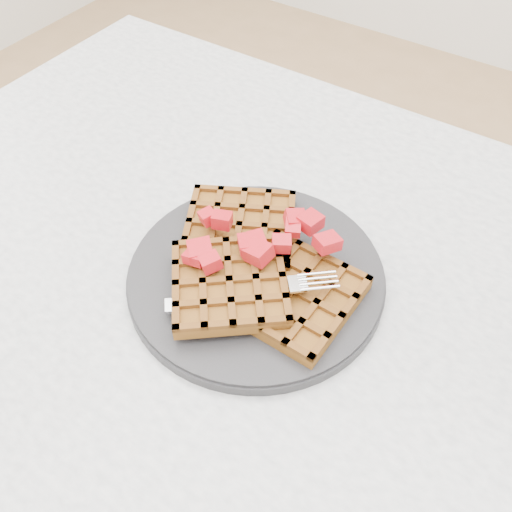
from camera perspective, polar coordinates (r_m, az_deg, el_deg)
name	(u,v)px	position (r m, az deg, el deg)	size (l,w,h in m)	color
table	(302,381)	(0.67, 4.65, -12.32)	(1.20, 0.80, 0.75)	silver
plate	(256,276)	(0.60, 0.00, -2.02)	(0.27, 0.27, 0.02)	black
waffles	(254,267)	(0.59, -0.19, -1.06)	(0.23, 0.23, 0.03)	brown
strawberry_pile	(256,247)	(0.57, 0.00, 0.94)	(0.15, 0.15, 0.02)	#A2000C
fork	(264,299)	(0.56, 0.83, -4.33)	(0.02, 0.18, 0.02)	silver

